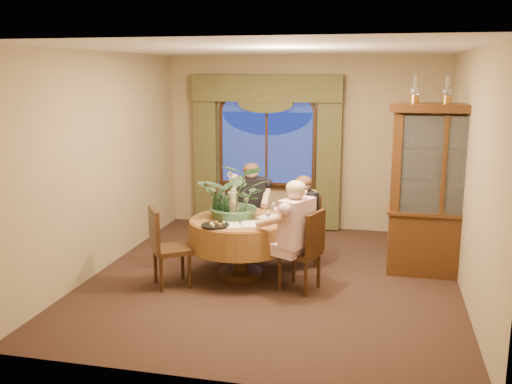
% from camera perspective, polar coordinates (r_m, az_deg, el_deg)
% --- Properties ---
extents(floor, '(5.00, 5.00, 0.00)m').
position_cam_1_polar(floor, '(7.25, 1.76, -8.58)').
color(floor, black).
rests_on(floor, ground).
extents(wall_back, '(4.50, 0.00, 4.50)m').
position_cam_1_polar(wall_back, '(9.33, 4.79, 4.88)').
color(wall_back, '#8F7A52').
rests_on(wall_back, ground).
extents(wall_right, '(0.00, 5.00, 5.00)m').
position_cam_1_polar(wall_right, '(6.83, 20.69, 1.54)').
color(wall_right, '#8F7A52').
rests_on(wall_right, ground).
extents(ceiling, '(5.00, 5.00, 0.00)m').
position_cam_1_polar(ceiling, '(6.80, 1.91, 14.11)').
color(ceiling, white).
rests_on(ceiling, wall_back).
extents(window, '(1.62, 0.10, 1.32)m').
position_cam_1_polar(window, '(9.38, 1.07, 4.33)').
color(window, navy).
rests_on(window, wall_back).
extents(arched_transom, '(1.60, 0.06, 0.44)m').
position_cam_1_polar(arched_transom, '(9.31, 1.09, 9.10)').
color(arched_transom, navy).
rests_on(arched_transom, wall_back).
extents(drapery_left, '(0.38, 0.14, 2.32)m').
position_cam_1_polar(drapery_left, '(9.61, -5.03, 3.75)').
color(drapery_left, '#413F1E').
rests_on(drapery_left, floor).
extents(drapery_right, '(0.38, 0.14, 2.32)m').
position_cam_1_polar(drapery_right, '(9.19, 7.32, 3.33)').
color(drapery_right, '#413F1E').
rests_on(drapery_right, floor).
extents(swag_valance, '(2.45, 0.16, 0.42)m').
position_cam_1_polar(swag_valance, '(9.22, 0.99, 10.32)').
color(swag_valance, '#413F1E').
rests_on(swag_valance, wall_back).
extents(dining_table, '(1.62, 1.62, 0.75)m').
position_cam_1_polar(dining_table, '(7.20, -1.56, -5.58)').
color(dining_table, '#8E3819').
rests_on(dining_table, floor).
extents(china_cabinet, '(1.34, 0.53, 2.17)m').
position_cam_1_polar(china_cabinet, '(7.47, 17.96, 0.09)').
color(china_cabinet, '#361E0F').
rests_on(china_cabinet, floor).
extents(oil_lamp_left, '(0.11, 0.11, 0.34)m').
position_cam_1_polar(oil_lamp_left, '(7.30, 15.62, 9.89)').
color(oil_lamp_left, '#A5722D').
rests_on(oil_lamp_left, china_cabinet).
extents(oil_lamp_center, '(0.11, 0.11, 0.34)m').
position_cam_1_polar(oil_lamp_center, '(7.33, 18.60, 9.71)').
color(oil_lamp_center, '#A5722D').
rests_on(oil_lamp_center, china_cabinet).
extents(oil_lamp_right, '(0.11, 0.11, 0.34)m').
position_cam_1_polar(oil_lamp_right, '(7.37, 21.54, 9.52)').
color(oil_lamp_right, '#A5722D').
rests_on(oil_lamp_right, china_cabinet).
extents(chair_right, '(0.54, 0.54, 0.96)m').
position_cam_1_polar(chair_right, '(6.76, 4.39, -5.86)').
color(chair_right, black).
rests_on(chair_right, floor).
extents(chair_back_right, '(0.59, 0.59, 0.96)m').
position_cam_1_polar(chair_back_right, '(7.57, 4.22, -3.90)').
color(chair_back_right, black).
rests_on(chair_back_right, floor).
extents(chair_back, '(0.51, 0.51, 0.96)m').
position_cam_1_polar(chair_back, '(7.98, -1.62, -3.04)').
color(chair_back, black).
rests_on(chair_back, floor).
extents(chair_front_left, '(0.58, 0.58, 0.96)m').
position_cam_1_polar(chair_front_left, '(6.93, -8.44, -5.50)').
color(chair_front_left, black).
rests_on(chair_front_left, floor).
extents(person_pink, '(0.61, 0.63, 1.34)m').
position_cam_1_polar(person_pink, '(6.59, 4.09, -4.57)').
color(person_pink, beige).
rests_on(person_pink, floor).
extents(person_back, '(0.50, 0.47, 1.32)m').
position_cam_1_polar(person_back, '(7.99, -0.44, -1.70)').
color(person_back, black).
rests_on(person_back, floor).
extents(person_scarf, '(0.58, 0.60, 1.25)m').
position_cam_1_polar(person_scarf, '(7.43, 4.86, -3.07)').
color(person_scarf, black).
rests_on(person_scarf, floor).
extents(stoneware_vase, '(0.16, 0.16, 0.31)m').
position_cam_1_polar(stoneware_vase, '(7.22, -2.34, -1.19)').
color(stoneware_vase, tan).
rests_on(stoneware_vase, dining_table).
extents(centerpiece_plant, '(0.91, 1.01, 0.79)m').
position_cam_1_polar(centerpiece_plant, '(7.08, -1.96, 2.18)').
color(centerpiece_plant, '#385C38').
rests_on(centerpiece_plant, dining_table).
extents(olive_bowl, '(0.14, 0.14, 0.04)m').
position_cam_1_polar(olive_bowl, '(7.07, -1.52, -2.55)').
color(olive_bowl, brown).
rests_on(olive_bowl, dining_table).
extents(cheese_platter, '(0.33, 0.33, 0.02)m').
position_cam_1_polar(cheese_platter, '(6.76, -4.09, -3.36)').
color(cheese_platter, black).
rests_on(cheese_platter, dining_table).
extents(wine_bottle_0, '(0.07, 0.07, 0.33)m').
position_cam_1_polar(wine_bottle_0, '(7.22, -4.18, -1.11)').
color(wine_bottle_0, tan).
rests_on(wine_bottle_0, dining_table).
extents(wine_bottle_1, '(0.07, 0.07, 0.33)m').
position_cam_1_polar(wine_bottle_1, '(7.32, -3.55, -0.93)').
color(wine_bottle_1, black).
rests_on(wine_bottle_1, dining_table).
extents(wine_bottle_2, '(0.07, 0.07, 0.33)m').
position_cam_1_polar(wine_bottle_2, '(7.06, -2.98, -1.39)').
color(wine_bottle_2, black).
rests_on(wine_bottle_2, dining_table).
extents(wine_bottle_3, '(0.07, 0.07, 0.33)m').
position_cam_1_polar(wine_bottle_3, '(7.13, -4.11, -1.28)').
color(wine_bottle_3, black).
rests_on(wine_bottle_3, dining_table).
extents(tasting_paper_0, '(0.28, 0.35, 0.00)m').
position_cam_1_polar(tasting_paper_0, '(6.85, -0.61, -3.20)').
color(tasting_paper_0, white).
rests_on(tasting_paper_0, dining_table).
extents(tasting_paper_1, '(0.32, 0.36, 0.00)m').
position_cam_1_polar(tasting_paper_1, '(7.18, 1.35, -2.47)').
color(tasting_paper_1, white).
rests_on(tasting_paper_1, dining_table).
extents(tasting_paper_2, '(0.31, 0.36, 0.00)m').
position_cam_1_polar(tasting_paper_2, '(6.82, -2.53, -3.28)').
color(tasting_paper_2, white).
rests_on(tasting_paper_2, dining_table).
extents(wine_glass_person_pink, '(0.07, 0.07, 0.18)m').
position_cam_1_polar(wine_glass_person_pink, '(6.79, 1.23, -2.57)').
color(wine_glass_person_pink, silver).
rests_on(wine_glass_person_pink, dining_table).
extents(wine_glass_person_back, '(0.07, 0.07, 0.18)m').
position_cam_1_polar(wine_glass_person_back, '(7.50, -0.99, -1.18)').
color(wine_glass_person_back, silver).
rests_on(wine_glass_person_back, dining_table).
extents(wine_glass_person_scarf, '(0.07, 0.07, 0.18)m').
position_cam_1_polar(wine_glass_person_scarf, '(7.22, 1.78, -1.70)').
color(wine_glass_person_scarf, silver).
rests_on(wine_glass_person_scarf, dining_table).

